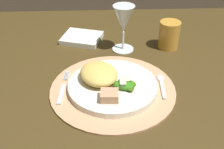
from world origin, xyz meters
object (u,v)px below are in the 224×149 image
Objects in this scene: dining_table at (114,113)px; amber_tumbler at (169,35)px; dinner_plate at (113,86)px; napkin at (82,38)px; fork at (63,88)px; spoon at (161,82)px; wine_glass at (124,21)px.

amber_tumbler is (0.20, 0.18, 0.19)m from dining_table.
dining_table is 12.30× the size of amber_tumbler.
dining_table is 0.17m from dinner_plate.
fork is at bearing -97.52° from napkin.
dinner_plate is at bearing -71.88° from napkin.
amber_tumbler is at bearing 73.60° from spoon.
wine_glass reaches higher than dining_table.
wine_glass reaches higher than amber_tumbler.
spoon is 0.24m from amber_tumbler.
dinner_plate reaches higher than spoon.
amber_tumbler is (0.21, 0.24, 0.03)m from dinner_plate.
dinner_plate is 0.15m from spoon.
wine_glass is (0.04, 0.17, 0.25)m from dining_table.
fork is 0.31m from napkin.
spoon is 0.85× the size of napkin.
fork is 1.13× the size of napkin.
dinner_plate is 1.64× the size of fork.
napkin is at bearing 82.48° from fork.
dinner_plate is 0.26m from wine_glass.
dinner_plate is (-0.01, -0.06, 0.16)m from dining_table.
wine_glass is at bearing -176.34° from amber_tumbler.
dining_table is 0.33m from amber_tumbler.
dining_table is at bearing 82.34° from dinner_plate.
dinner_plate is at bearing -171.92° from spoon.
napkin is 1.41× the size of amber_tumbler.
napkin is at bearing 167.88° from amber_tumbler.
spoon is at bearing 3.42° from fork.
wine_glass is (0.15, -0.08, 0.10)m from napkin.
spoon reaches higher than dining_table.
wine_glass is at bearing 77.38° from dining_table.
amber_tumbler is (0.31, -0.07, 0.04)m from napkin.
napkin is 0.32m from amber_tumbler.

